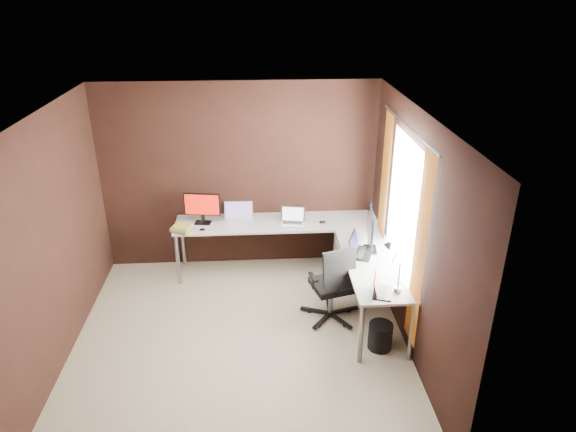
{
  "coord_description": "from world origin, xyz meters",
  "views": [
    {
      "loc": [
        0.23,
        -4.56,
        3.6
      ],
      "look_at": [
        0.59,
        0.95,
        1.06
      ],
      "focal_mm": 32.0,
      "sensor_mm": 36.0,
      "label": 1
    }
  ],
  "objects_px": {
    "monitor_right": "(370,228)",
    "laptop_black_small": "(380,290)",
    "laptop_white": "(239,218)",
    "laptop_black_big": "(358,250)",
    "book_stack": "(182,228)",
    "desk_lamp": "(392,261)",
    "office_chair": "(332,297)",
    "drawer_pedestal": "(352,261)",
    "laptop_silver": "(292,220)",
    "wastebasket": "(380,336)",
    "monitor_left": "(202,206)"
  },
  "relations": [
    {
      "from": "drawer_pedestal",
      "to": "book_stack",
      "type": "distance_m",
      "value": 2.21
    },
    {
      "from": "drawer_pedestal",
      "to": "wastebasket",
      "type": "distance_m",
      "value": 1.35
    },
    {
      "from": "laptop_black_big",
      "to": "laptop_black_small",
      "type": "relative_size",
      "value": 1.33
    },
    {
      "from": "monitor_left",
      "to": "desk_lamp",
      "type": "relative_size",
      "value": 0.9
    },
    {
      "from": "laptop_white",
      "to": "wastebasket",
      "type": "relative_size",
      "value": 1.27
    },
    {
      "from": "laptop_black_big",
      "to": "laptop_black_small",
      "type": "bearing_deg",
      "value": -154.24
    },
    {
      "from": "drawer_pedestal",
      "to": "laptop_black_small",
      "type": "relative_size",
      "value": 1.93
    },
    {
      "from": "laptop_black_big",
      "to": "desk_lamp",
      "type": "distance_m",
      "value": 0.83
    },
    {
      "from": "laptop_white",
      "to": "monitor_right",
      "type": "bearing_deg",
      "value": -28.04
    },
    {
      "from": "monitor_left",
      "to": "laptop_silver",
      "type": "height_order",
      "value": "monitor_left"
    },
    {
      "from": "monitor_left",
      "to": "laptop_silver",
      "type": "xyz_separation_m",
      "value": [
        1.16,
        -0.1,
        -0.18
      ]
    },
    {
      "from": "desk_lamp",
      "to": "laptop_black_small",
      "type": "bearing_deg",
      "value": -164.59
    },
    {
      "from": "drawer_pedestal",
      "to": "laptop_black_big",
      "type": "bearing_deg",
      "value": -95.4
    },
    {
      "from": "laptop_white",
      "to": "laptop_black_small",
      "type": "height_order",
      "value": "laptop_white"
    },
    {
      "from": "monitor_right",
      "to": "wastebasket",
      "type": "height_order",
      "value": "monitor_right"
    },
    {
      "from": "office_chair",
      "to": "desk_lamp",
      "type": "bearing_deg",
      "value": -63.34
    },
    {
      "from": "laptop_white",
      "to": "desk_lamp",
      "type": "xyz_separation_m",
      "value": [
        1.58,
        -1.72,
        0.27
      ]
    },
    {
      "from": "drawer_pedestal",
      "to": "laptop_black_big",
      "type": "distance_m",
      "value": 0.75
    },
    {
      "from": "laptop_silver",
      "to": "laptop_black_small",
      "type": "bearing_deg",
      "value": -55.85
    },
    {
      "from": "office_chair",
      "to": "laptop_white",
      "type": "bearing_deg",
      "value": 117.25
    },
    {
      "from": "monitor_left",
      "to": "desk_lamp",
      "type": "distance_m",
      "value": 2.66
    },
    {
      "from": "laptop_silver",
      "to": "laptop_black_big",
      "type": "height_order",
      "value": "laptop_black_big"
    },
    {
      "from": "laptop_black_big",
      "to": "office_chair",
      "type": "height_order",
      "value": "office_chair"
    },
    {
      "from": "laptop_black_big",
      "to": "office_chair",
      "type": "bearing_deg",
      "value": 144.79
    },
    {
      "from": "laptop_white",
      "to": "laptop_black_big",
      "type": "xyz_separation_m",
      "value": [
        1.4,
        -0.96,
        -0.0
      ]
    },
    {
      "from": "monitor_right",
      "to": "desk_lamp",
      "type": "xyz_separation_m",
      "value": [
        0.04,
        -0.84,
        0.04
      ]
    },
    {
      "from": "laptop_black_big",
      "to": "laptop_black_small",
      "type": "height_order",
      "value": "laptop_black_big"
    },
    {
      "from": "laptop_black_small",
      "to": "wastebasket",
      "type": "height_order",
      "value": "laptop_black_small"
    },
    {
      "from": "drawer_pedestal",
      "to": "laptop_black_big",
      "type": "height_order",
      "value": "laptop_black_big"
    },
    {
      "from": "monitor_right",
      "to": "book_stack",
      "type": "xyz_separation_m",
      "value": [
        -2.25,
        0.64,
        -0.24
      ]
    },
    {
      "from": "laptop_silver",
      "to": "book_stack",
      "type": "xyz_separation_m",
      "value": [
        -1.4,
        -0.13,
        -0.01
      ]
    },
    {
      "from": "drawer_pedestal",
      "to": "laptop_white",
      "type": "height_order",
      "value": "laptop_white"
    },
    {
      "from": "desk_lamp",
      "to": "office_chair",
      "type": "relative_size",
      "value": 0.54
    },
    {
      "from": "laptop_white",
      "to": "book_stack",
      "type": "xyz_separation_m",
      "value": [
        -0.71,
        -0.24,
        -0.02
      ]
    },
    {
      "from": "monitor_right",
      "to": "book_stack",
      "type": "relative_size",
      "value": 1.96
    },
    {
      "from": "desk_lamp",
      "to": "monitor_left",
      "type": "bearing_deg",
      "value": 122.21
    },
    {
      "from": "drawer_pedestal",
      "to": "desk_lamp",
      "type": "relative_size",
      "value": 1.16
    },
    {
      "from": "book_stack",
      "to": "laptop_silver",
      "type": "bearing_deg",
      "value": 5.43
    },
    {
      "from": "laptop_black_big",
      "to": "desk_lamp",
      "type": "relative_size",
      "value": 0.8
    },
    {
      "from": "monitor_right",
      "to": "laptop_black_small",
      "type": "height_order",
      "value": "monitor_right"
    },
    {
      "from": "monitor_left",
      "to": "monitor_right",
      "type": "xyz_separation_m",
      "value": [
        2.0,
        -0.87,
        0.05
      ]
    },
    {
      "from": "laptop_white",
      "to": "book_stack",
      "type": "bearing_deg",
      "value": -159.05
    },
    {
      "from": "book_stack",
      "to": "laptop_black_small",
      "type": "bearing_deg",
      "value": -35.63
    },
    {
      "from": "drawer_pedestal",
      "to": "laptop_white",
      "type": "bearing_deg",
      "value": 164.84
    },
    {
      "from": "laptop_silver",
      "to": "monitor_left",
      "type": "bearing_deg",
      "value": -175.05
    },
    {
      "from": "drawer_pedestal",
      "to": "laptop_black_small",
      "type": "bearing_deg",
      "value": -89.6
    },
    {
      "from": "drawer_pedestal",
      "to": "book_stack",
      "type": "relative_size",
      "value": 1.96
    },
    {
      "from": "drawer_pedestal",
      "to": "book_stack",
      "type": "bearing_deg",
      "value": 176.03
    },
    {
      "from": "laptop_black_big",
      "to": "wastebasket",
      "type": "bearing_deg",
      "value": -149.53
    },
    {
      "from": "laptop_silver",
      "to": "desk_lamp",
      "type": "height_order",
      "value": "desk_lamp"
    }
  ]
}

